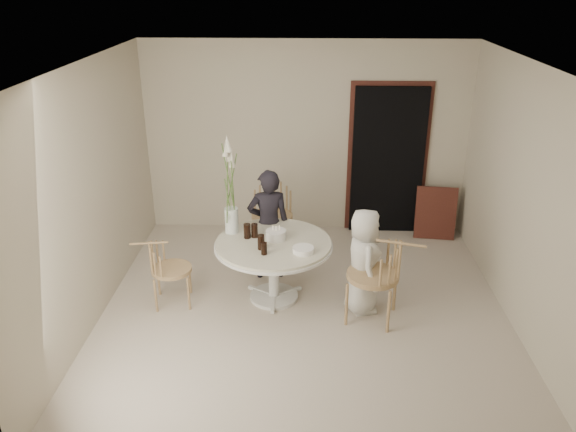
{
  "coord_description": "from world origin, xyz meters",
  "views": [
    {
      "loc": [
        -0.0,
        -5.37,
        3.52
      ],
      "look_at": [
        -0.19,
        0.3,
        1.02
      ],
      "focal_mm": 35.0,
      "sensor_mm": 36.0,
      "label": 1
    }
  ],
  "objects_px": {
    "table": "(274,251)",
    "boy": "(363,261)",
    "girl": "(269,224)",
    "flower_vase": "(230,196)",
    "chair_far": "(273,206)",
    "chair_left": "(161,263)",
    "chair_right": "(386,269)",
    "birthday_cake": "(276,235)"
  },
  "relations": [
    {
      "from": "birthday_cake",
      "to": "flower_vase",
      "type": "relative_size",
      "value": 0.19
    },
    {
      "from": "chair_far",
      "to": "boy",
      "type": "height_order",
      "value": "boy"
    },
    {
      "from": "chair_left",
      "to": "boy",
      "type": "xyz_separation_m",
      "value": [
        2.24,
        -0.05,
        0.1
      ]
    },
    {
      "from": "chair_left",
      "to": "girl",
      "type": "height_order",
      "value": "girl"
    },
    {
      "from": "chair_far",
      "to": "birthday_cake",
      "type": "relative_size",
      "value": 4.21
    },
    {
      "from": "chair_left",
      "to": "birthday_cake",
      "type": "height_order",
      "value": "birthday_cake"
    },
    {
      "from": "table",
      "to": "chair_right",
      "type": "bearing_deg",
      "value": -18.41
    },
    {
      "from": "chair_right",
      "to": "chair_left",
      "type": "distance_m",
      "value": 2.48
    },
    {
      "from": "chair_left",
      "to": "table",
      "type": "bearing_deg",
      "value": -92.34
    },
    {
      "from": "chair_far",
      "to": "girl",
      "type": "bearing_deg",
      "value": -88.13
    },
    {
      "from": "table",
      "to": "chair_right",
      "type": "height_order",
      "value": "chair_right"
    },
    {
      "from": "chair_left",
      "to": "flower_vase",
      "type": "bearing_deg",
      "value": -71.99
    },
    {
      "from": "table",
      "to": "boy",
      "type": "distance_m",
      "value": 1.01
    },
    {
      "from": "flower_vase",
      "to": "chair_left",
      "type": "bearing_deg",
      "value": -153.03
    },
    {
      "from": "chair_left",
      "to": "flower_vase",
      "type": "height_order",
      "value": "flower_vase"
    },
    {
      "from": "girl",
      "to": "birthday_cake",
      "type": "bearing_deg",
      "value": 93.45
    },
    {
      "from": "chair_right",
      "to": "birthday_cake",
      "type": "relative_size",
      "value": 4.3
    },
    {
      "from": "boy",
      "to": "birthday_cake",
      "type": "xyz_separation_m",
      "value": [
        -0.96,
        0.26,
        0.18
      ]
    },
    {
      "from": "table",
      "to": "flower_vase",
      "type": "bearing_deg",
      "value": 154.03
    },
    {
      "from": "chair_far",
      "to": "girl",
      "type": "height_order",
      "value": "girl"
    },
    {
      "from": "table",
      "to": "chair_left",
      "type": "xyz_separation_m",
      "value": [
        -1.25,
        -0.15,
        -0.11
      ]
    },
    {
      "from": "chair_left",
      "to": "flower_vase",
      "type": "distance_m",
      "value": 1.08
    },
    {
      "from": "girl",
      "to": "flower_vase",
      "type": "distance_m",
      "value": 0.69
    },
    {
      "from": "flower_vase",
      "to": "girl",
      "type": "bearing_deg",
      "value": 35.69
    },
    {
      "from": "girl",
      "to": "boy",
      "type": "height_order",
      "value": "girl"
    },
    {
      "from": "table",
      "to": "chair_far",
      "type": "xyz_separation_m",
      "value": [
        -0.08,
        1.32,
        -0.0
      ]
    },
    {
      "from": "flower_vase",
      "to": "table",
      "type": "bearing_deg",
      "value": -25.97
    },
    {
      "from": "chair_far",
      "to": "chair_right",
      "type": "distance_m",
      "value": 2.16
    },
    {
      "from": "chair_right",
      "to": "boy",
      "type": "xyz_separation_m",
      "value": [
        -0.22,
        0.21,
        -0.02
      ]
    },
    {
      "from": "table",
      "to": "birthday_cake",
      "type": "bearing_deg",
      "value": 67.47
    },
    {
      "from": "chair_far",
      "to": "chair_left",
      "type": "bearing_deg",
      "value": -126.22
    },
    {
      "from": "table",
      "to": "chair_left",
      "type": "distance_m",
      "value": 1.27
    },
    {
      "from": "girl",
      "to": "boy",
      "type": "xyz_separation_m",
      "value": [
        1.08,
        -0.73,
        -0.09
      ]
    },
    {
      "from": "table",
      "to": "girl",
      "type": "xyz_separation_m",
      "value": [
        -0.09,
        0.53,
        0.08
      ]
    },
    {
      "from": "chair_left",
      "to": "flower_vase",
      "type": "xyz_separation_m",
      "value": [
        0.76,
        0.39,
        0.67
      ]
    },
    {
      "from": "birthday_cake",
      "to": "girl",
      "type": "bearing_deg",
      "value": 103.98
    },
    {
      "from": "chair_left",
      "to": "birthday_cake",
      "type": "relative_size",
      "value": 3.48
    },
    {
      "from": "chair_left",
      "to": "birthday_cake",
      "type": "xyz_separation_m",
      "value": [
        1.28,
        0.21,
        0.28
      ]
    },
    {
      "from": "chair_far",
      "to": "girl",
      "type": "relative_size",
      "value": 0.68
    },
    {
      "from": "chair_far",
      "to": "flower_vase",
      "type": "height_order",
      "value": "flower_vase"
    },
    {
      "from": "chair_far",
      "to": "girl",
      "type": "xyz_separation_m",
      "value": [
        -0.01,
        -0.79,
        0.08
      ]
    },
    {
      "from": "table",
      "to": "boy",
      "type": "relative_size",
      "value": 1.1
    }
  ]
}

